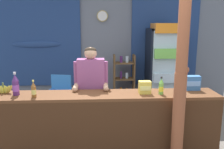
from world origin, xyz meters
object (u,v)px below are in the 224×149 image
at_px(bottle_shelf_rack, 124,80).
at_px(shopkeeper, 91,84).
at_px(stall_counter, 106,121).
at_px(timber_post, 181,77).
at_px(snack_box_biscuit, 192,83).
at_px(plastic_lawn_chair, 59,94).
at_px(drink_fridge, 163,63).
at_px(soda_bottle_iced_tea, 34,90).
at_px(soda_bottle_lime_soda, 161,87).
at_px(snack_box_instant_noodle, 145,87).
at_px(banana_bunch, 4,89).
at_px(soda_bottle_grape_soda, 16,85).

distance_m(bottle_shelf_rack, shopkeeper, 1.78).
bearing_deg(stall_counter, timber_post, -16.25).
bearing_deg(timber_post, snack_box_biscuit, 55.34).
bearing_deg(stall_counter, bottle_shelf_rack, 77.62).
height_order(stall_counter, plastic_lawn_chair, stall_counter).
height_order(stall_counter, bottle_shelf_rack, bottle_shelf_rack).
xyz_separation_m(stall_counter, drink_fridge, (1.30, 1.99, 0.48)).
xyz_separation_m(drink_fridge, soda_bottle_iced_tea, (-2.27, -1.99, -0.02)).
height_order(stall_counter, soda_bottle_iced_tea, soda_bottle_iced_tea).
height_order(timber_post, drink_fridge, timber_post).
relative_size(stall_counter, soda_bottle_lime_soda, 12.70).
distance_m(bottle_shelf_rack, soda_bottle_lime_soda, 2.12).
distance_m(soda_bottle_lime_soda, soda_bottle_iced_tea, 1.73).
bearing_deg(bottle_shelf_rack, shopkeeper, -112.97).
xyz_separation_m(timber_post, snack_box_biscuit, (0.36, 0.51, -0.21)).
height_order(snack_box_instant_noodle, banana_bunch, snack_box_instant_noodle).
height_order(plastic_lawn_chair, snack_box_biscuit, snack_box_biscuit).
bearing_deg(soda_bottle_lime_soda, banana_bunch, 175.82).
distance_m(soda_bottle_grape_soda, soda_bottle_lime_soda, 2.01).
bearing_deg(stall_counter, snack_box_instant_noodle, 9.94).
bearing_deg(shopkeeper, soda_bottle_iced_tea, -146.24).
bearing_deg(plastic_lawn_chair, soda_bottle_iced_tea, -92.54).
relative_size(snack_box_instant_noodle, banana_bunch, 0.66).
bearing_deg(timber_post, snack_box_instant_noodle, 136.02).
bearing_deg(timber_post, banana_bunch, 168.61).
distance_m(stall_counter, bottle_shelf_rack, 2.16).
height_order(soda_bottle_iced_tea, snack_box_instant_noodle, soda_bottle_iced_tea).
xyz_separation_m(shopkeeper, banana_bunch, (-1.22, -0.29, 0.01)).
xyz_separation_m(timber_post, snack_box_instant_noodle, (-0.38, 0.37, -0.23)).
distance_m(drink_fridge, banana_bunch, 3.27).
xyz_separation_m(stall_counter, soda_bottle_lime_soda, (0.77, 0.05, 0.46)).
bearing_deg(timber_post, soda_bottle_iced_tea, 171.87).
height_order(timber_post, bottle_shelf_rack, timber_post).
bearing_deg(snack_box_instant_noodle, snack_box_biscuit, 11.45).
height_order(plastic_lawn_chair, soda_bottle_iced_tea, soda_bottle_iced_tea).
distance_m(timber_post, soda_bottle_lime_soda, 0.41).
bearing_deg(snack_box_biscuit, banana_bunch, -179.22).
xyz_separation_m(shopkeeper, snack_box_instant_noodle, (0.77, -0.40, 0.04)).
bearing_deg(drink_fridge, banana_bunch, -146.92).
xyz_separation_m(timber_post, shopkeeper, (-1.14, 0.77, -0.26)).
distance_m(stall_counter, soda_bottle_iced_tea, 1.07).
bearing_deg(snack_box_biscuit, timber_post, -124.66).
distance_m(stall_counter, drink_fridge, 2.43).
xyz_separation_m(snack_box_biscuit, snack_box_instant_noodle, (-0.73, -0.15, -0.02)).
relative_size(stall_counter, drink_fridge, 1.67).
height_order(timber_post, plastic_lawn_chair, timber_post).
distance_m(shopkeeper, soda_bottle_lime_soda, 1.09).
distance_m(drink_fridge, soda_bottle_iced_tea, 3.02).
distance_m(plastic_lawn_chair, snack_box_biscuit, 2.60).
bearing_deg(bottle_shelf_rack, snack_box_biscuit, -66.35).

